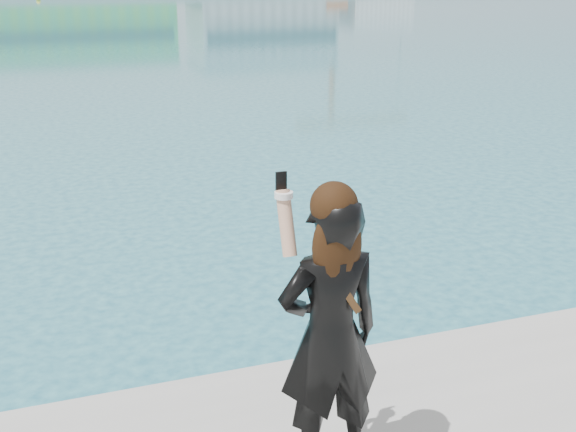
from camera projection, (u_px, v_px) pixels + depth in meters
name	position (u px, v px, depth m)	size (l,w,h in m)	color
buoy_near	(38.00, 0.00, 78.77)	(0.50, 0.50, 0.50)	yellow
woman	(330.00, 328.00, 3.98)	(0.61, 0.40, 1.75)	black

